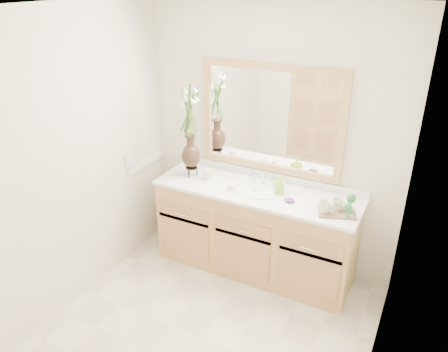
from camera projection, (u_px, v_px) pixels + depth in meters
The scene contains 22 objects.
floor at pixel (201, 338), 3.38m from camera, with size 2.60×2.60×0.00m, color silver.
ceiling at pixel (191, 7), 2.37m from camera, with size 2.40×2.60×0.02m, color white.
wall_back at pixel (270, 141), 3.92m from camera, with size 2.40×0.02×2.40m, color white.
wall_front at pixel (39, 333), 1.83m from camera, with size 2.40×0.02×2.40m, color white.
wall_left at pixel (63, 168), 3.37m from camera, with size 0.02×2.60×2.40m, color white.
wall_right at pixel (387, 250), 2.38m from camera, with size 0.02×2.60×2.40m, color white.
vanity at pixel (255, 232), 4.03m from camera, with size 1.80×0.55×0.80m.
counter at pixel (256, 192), 3.85m from camera, with size 1.84×0.57×0.03m, color white.
sink at pixel (256, 196), 3.86m from camera, with size 0.38×0.34×0.23m.
mirror at pixel (271, 119), 3.82m from camera, with size 1.32×0.04×0.97m.
switch_plate at pixel (130, 160), 4.08m from camera, with size 0.02×0.12×0.12m, color white.
door at pixel (4, 341), 2.05m from camera, with size 0.80×0.03×2.00m, color tan.
flower_vase at pixel (190, 118), 3.89m from camera, with size 0.20×0.20×0.83m.
tumbler at pixel (207, 174), 4.03m from camera, with size 0.07×0.07×0.10m, color beige.
soap_dish at pixel (232, 188), 3.86m from camera, with size 0.11×0.11×0.03m.
soap_bottle at pixel (280, 185), 3.77m from camera, with size 0.07×0.07×0.15m, color #95D031.
purple_dish at pixel (289, 200), 3.64m from camera, with size 0.09×0.07×0.03m, color #682879.
tray at pixel (337, 212), 3.48m from camera, with size 0.29×0.19×0.01m, color brown.
mug_left at pixel (325, 207), 3.44m from camera, with size 0.10×0.10×0.10m, color beige.
mug_right at pixel (338, 204), 3.49m from camera, with size 0.09×0.09×0.09m, color beige.
goblet_front at pixel (348, 207), 3.37m from camera, with size 0.06×0.06×0.13m.
goblet_back at pixel (351, 200), 3.43m from camera, with size 0.07×0.07×0.16m.
Camera 1 is at (1.32, -2.17, 2.57)m, focal length 35.00 mm.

